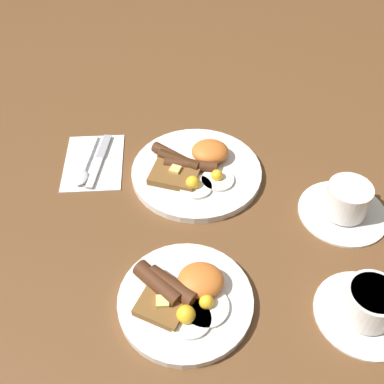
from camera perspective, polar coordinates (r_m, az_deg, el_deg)
ground_plane at (r=0.93m, az=0.56°, el=2.23°), size 3.00×3.00×0.00m
breakfast_plate_near at (r=0.92m, az=0.45°, el=2.94°), size 0.27×0.27×0.05m
breakfast_plate_far at (r=0.73m, az=-0.94°, el=-13.16°), size 0.22×0.22×0.05m
teacup_near at (r=0.89m, az=18.96°, el=-1.36°), size 0.17×0.17×0.07m
teacup_far at (r=0.76m, az=21.50°, el=-13.29°), size 0.16×0.16×0.07m
napkin at (r=0.98m, az=-12.38°, el=3.77°), size 0.14×0.19×0.01m
knife at (r=0.98m, az=-11.60°, el=4.34°), size 0.03×0.17×0.01m
spoon at (r=0.95m, az=-13.72°, el=2.48°), size 0.03×0.16×0.01m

